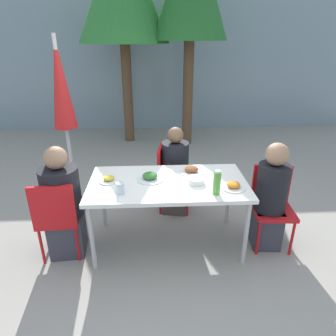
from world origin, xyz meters
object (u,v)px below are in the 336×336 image
person_left (63,206)px  chair_right (272,200)px  person_right (270,199)px  salad_bowl (196,180)px  chair_left (57,214)px  chair_far (169,173)px  bottle (217,183)px  drinking_cup (120,188)px  person_far (175,173)px  closed_umbrella (62,96)px

person_left → chair_right: person_left is taller
person_right → salad_bowl: (-0.76, 0.04, 0.21)m
chair_left → chair_far: 1.45m
chair_right → chair_far: 1.28m
bottle → chair_far: bearing=110.6°
bottle → drinking_cup: bottle is taller
person_far → salad_bowl: bearing=22.7°
chair_left → person_left: size_ratio=0.74×
chair_right → bottle: (-0.67, -0.27, 0.36)m
chair_far → salad_bowl: chair_far is taller
chair_right → closed_umbrella: (-2.27, 0.84, 0.96)m
chair_left → chair_right: (2.18, 0.16, 0.00)m
person_far → salad_bowl: size_ratio=6.58×
chair_left → person_far: 1.47m
person_right → bottle: person_right is taller
salad_bowl → person_left: bearing=-178.3°
chair_far → salad_bowl: bearing=26.6°
person_left → closed_umbrella: closed_umbrella is taller
chair_left → chair_far: bearing=33.8°
chair_right → chair_far: same height
chair_far → salad_bowl: size_ratio=5.07×
person_right → person_far: 1.19m
drinking_cup → person_far: bearing=57.2°
chair_far → drinking_cup: chair_far is taller
chair_far → bottle: bearing=31.0°
bottle → chair_right: bearing=22.1°
chair_left → person_far: (1.21, 0.84, 0.02)m
chair_far → drinking_cup: (-0.51, -0.96, 0.30)m
chair_far → person_far: size_ratio=0.77×
chair_far → closed_umbrella: 1.56m
person_left → closed_umbrella: size_ratio=0.55×
chair_right → chair_far: size_ratio=1.00×
person_left → person_far: bearing=28.4°
chair_right → chair_left: bearing=8.7°
salad_bowl → bottle: bearing=-56.6°
drinking_cup → salad_bowl: bearing=13.8°
chair_left → drinking_cup: (0.63, -0.06, 0.30)m
chair_left → drinking_cup: 0.70m
closed_umbrella → bottle: closed_umbrella is taller
drinking_cup → chair_left: bearing=174.9°
closed_umbrella → person_left: bearing=-81.9°
closed_umbrella → bottle: size_ratio=8.99×
person_far → bottle: person_far is taller
chair_left → closed_umbrella: size_ratio=0.41×
chair_far → closed_umbrella: closed_umbrella is taller
chair_far → closed_umbrella: (-1.22, 0.10, 0.96)m
closed_umbrella → chair_right: bearing=-20.3°
chair_left → closed_umbrella: 1.39m
chair_left → closed_umbrella: closed_umbrella is taller
chair_far → person_right: bearing=60.9°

